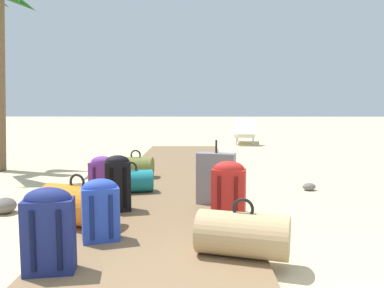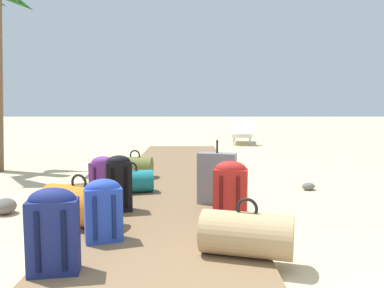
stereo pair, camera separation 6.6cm
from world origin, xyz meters
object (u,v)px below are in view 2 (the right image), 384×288
at_px(suitcase_grey, 218,178).
at_px(backpack_black, 120,182).
at_px(duffel_bag_olive, 136,167).
at_px(backpack_navy, 54,229).
at_px(lounge_chair, 243,133).
at_px(duffel_bag_tan, 248,234).
at_px(duffel_bag_orange, 81,206).
at_px(backpack_red, 231,189).
at_px(backpack_blue, 104,209).
at_px(backpack_purple, 104,178).
at_px(duffel_bag_teal, 132,181).

bearing_deg(suitcase_grey, backpack_black, -163.86).
xyz_separation_m(duffel_bag_olive, backpack_navy, (-0.05, -3.46, 0.15)).
xyz_separation_m(backpack_black, lounge_chair, (2.28, 7.75, -0.06)).
bearing_deg(duffel_bag_tan, duffel_bag_orange, 153.18).
bearing_deg(duffel_bag_orange, suitcase_grey, 31.56).
height_order(backpack_black, lounge_chair, lounge_chair).
bearing_deg(lounge_chair, backpack_red, -97.98).
bearing_deg(duffel_bag_tan, suitcase_grey, 94.62).
xyz_separation_m(backpack_blue, duffel_bag_olive, (-0.15, 2.83, -0.12)).
bearing_deg(backpack_navy, duffel_bag_tan, 12.64).
bearing_deg(backpack_purple, backpack_navy, -87.02).
relative_size(duffel_bag_tan, backpack_red, 1.28).
distance_m(duffel_bag_olive, backpack_navy, 3.46).
xyz_separation_m(suitcase_grey, duffel_bag_olive, (-1.16, 1.61, -0.13)).
xyz_separation_m(suitcase_grey, duffel_bag_teal, (-1.06, 0.56, -0.15)).
height_order(duffel_bag_tan, backpack_blue, backpack_blue).
bearing_deg(backpack_navy, lounge_chair, 75.34).
bearing_deg(backpack_navy, duffel_bag_olive, 89.19).
distance_m(duffel_bag_tan, lounge_chair, 9.06).
relative_size(duffel_bag_teal, backpack_red, 1.03).
height_order(duffel_bag_teal, backpack_black, backpack_black).
distance_m(duffel_bag_tan, duffel_bag_orange, 1.63).
bearing_deg(backpack_blue, duffel_bag_teal, 91.49).
bearing_deg(backpack_black, duffel_bag_orange, -118.18).
relative_size(backpack_blue, lounge_chair, 0.32).
height_order(backpack_black, backpack_red, backpack_black).
xyz_separation_m(duffel_bag_olive, lounge_chair, (2.38, 5.83, 0.09)).
xyz_separation_m(suitcase_grey, duffel_bag_tan, (0.13, -1.55, -0.12)).
bearing_deg(backpack_blue, backpack_navy, -107.24).
relative_size(backpack_navy, backpack_purple, 1.10).
bearing_deg(duffel_bag_olive, backpack_red, -60.87).
bearing_deg(backpack_purple, duffel_bag_orange, -91.04).
xyz_separation_m(duffel_bag_tan, backpack_navy, (-1.33, -0.30, 0.14)).
relative_size(suitcase_grey, duffel_bag_orange, 0.98).
xyz_separation_m(suitcase_grey, duffel_bag_orange, (-1.33, -0.81, -0.10)).
height_order(backpack_black, backpack_navy, backpack_black).
height_order(backpack_purple, lounge_chair, lounge_chair).
height_order(duffel_bag_tan, lounge_chair, lounge_chair).
relative_size(duffel_bag_tan, duffel_bag_orange, 1.00).
relative_size(duffel_bag_tan, backpack_blue, 1.43).
relative_size(duffel_bag_tan, lounge_chair, 0.46).
bearing_deg(duffel_bag_olive, lounge_chair, 67.77).
xyz_separation_m(duffel_bag_tan, backpack_purple, (-1.43, 1.66, 0.11)).
distance_m(backpack_blue, duffel_bag_orange, 0.52).
bearing_deg(backpack_purple, suitcase_grey, -4.80).
bearing_deg(duffel_bag_olive, duffel_bag_orange, -93.95).
bearing_deg(backpack_red, backpack_purple, 152.16).
xyz_separation_m(backpack_black, backpack_navy, (-0.15, -1.54, -0.00)).
relative_size(suitcase_grey, duffel_bag_tan, 0.98).
bearing_deg(duffel_bag_teal, duffel_bag_orange, -100.94).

